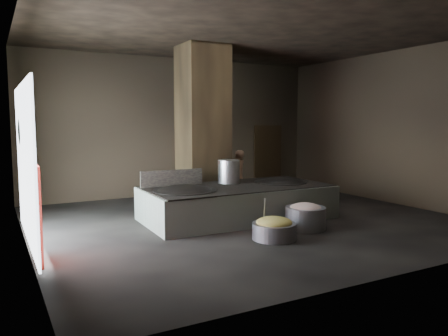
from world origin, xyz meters
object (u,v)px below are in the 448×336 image
stock_pot (229,172)px  veg_basin (274,231)px  cook (238,175)px  hearth_platform (238,203)px  wok_right (281,185)px  wok_left (185,194)px  meat_basin (305,218)px

stock_pot → veg_basin: stock_pot is taller
cook → hearth_platform: bearing=33.6°
wok_right → cook: 2.09m
wok_right → veg_basin: (-1.66, -2.09, -0.58)m
cook → wok_right: bearing=66.4°
wok_left → meat_basin: size_ratio=1.61×
wok_right → stock_pot: bearing=159.0°
veg_basin → wok_right: bearing=51.5°
hearth_platform → cook: size_ratio=2.97×
veg_basin → cook: bearing=69.4°
hearth_platform → wok_left: (-1.45, -0.05, 0.35)m
wok_right → stock_pot: size_ratio=2.25×
hearth_platform → meat_basin: bearing=-62.4°
veg_basin → hearth_platform: bearing=81.4°
hearth_platform → meat_basin: hearth_platform is taller
meat_basin → stock_pot: bearing=109.4°
stock_pot → wok_right: bearing=-21.0°
wok_left → stock_pot: stock_pot is taller
cook → meat_basin: 3.85m
stock_pot → cook: 2.03m
wok_right → veg_basin: wok_right is taller
stock_pot → meat_basin: (0.77, -2.20, -0.88)m
hearth_platform → veg_basin: 2.07m
cook → veg_basin: bearing=43.5°
hearth_platform → wok_left: size_ratio=3.17×
wok_left → stock_pot: 1.66m
veg_basin → stock_pot: bearing=82.1°
stock_pot → meat_basin: size_ratio=0.66×
meat_basin → cook: bearing=83.3°
hearth_platform → stock_pot: (0.05, 0.55, 0.73)m
meat_basin → veg_basin: bearing=-161.0°
wok_right → veg_basin: size_ratio=1.49×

